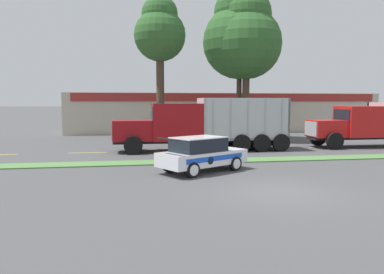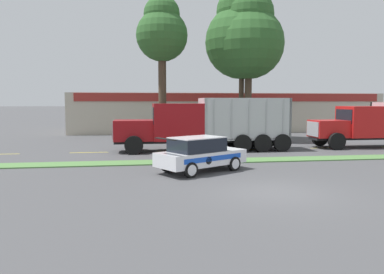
% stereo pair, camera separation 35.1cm
% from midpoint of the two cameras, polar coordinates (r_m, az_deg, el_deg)
% --- Properties ---
extents(ground_plane, '(600.00, 600.00, 0.00)m').
position_cam_midpoint_polar(ground_plane, '(13.83, 13.16, -8.19)').
color(ground_plane, '#474749').
extents(grass_verge, '(120.00, 1.50, 0.06)m').
position_cam_midpoint_polar(grass_verge, '(20.48, 5.79, -3.61)').
color(grass_verge, '#517F42').
rests_on(grass_verge, ground_plane).
extents(centre_line_3, '(2.40, 0.14, 0.01)m').
position_cam_midpoint_polar(centre_line_3, '(24.72, -15.01, -2.29)').
color(centre_line_3, yellow).
rests_on(centre_line_3, ground_plane).
extents(centre_line_4, '(2.40, 0.14, 0.01)m').
position_cam_midpoint_polar(centre_line_4, '(24.70, -2.46, -2.12)').
color(centre_line_4, yellow).
rests_on(centre_line_4, ground_plane).
extents(centre_line_5, '(2.40, 0.14, 0.01)m').
position_cam_midpoint_polar(centre_line_5, '(25.82, 9.55, -1.86)').
color(centre_line_5, yellow).
rests_on(centre_line_5, ground_plane).
extents(centre_line_6, '(2.40, 0.14, 0.01)m').
position_cam_midpoint_polar(centre_line_6, '(27.97, 20.13, -1.57)').
color(centre_line_6, yellow).
rests_on(centre_line_6, ground_plane).
extents(dump_truck_lead, '(11.44, 2.81, 3.47)m').
position_cam_midpoint_polar(dump_truck_lead, '(24.55, 0.15, 1.68)').
color(dump_truck_lead, black).
rests_on(dump_truck_lead, ground_plane).
extents(dump_truck_mid, '(12.34, 2.67, 3.62)m').
position_cam_midpoint_polar(dump_truck_mid, '(30.05, 27.08, 1.60)').
color(dump_truck_mid, black).
rests_on(dump_truck_mid, ground_plane).
extents(rally_car, '(4.53, 3.66, 1.65)m').
position_cam_midpoint_polar(rally_car, '(17.24, 1.79, -2.55)').
color(rally_car, white).
rests_on(rally_car, ground_plane).
extents(store_building_backdrop, '(33.37, 12.10, 4.14)m').
position_cam_midpoint_polar(store_building_backdrop, '(44.45, 4.67, 3.85)').
color(store_building_backdrop, '#BCB29E').
rests_on(store_building_backdrop, ground_plane).
extents(tree_behind_left, '(5.85, 5.85, 12.43)m').
position_cam_midpoint_polar(tree_behind_left, '(32.34, 8.98, 14.86)').
color(tree_behind_left, '#473828').
rests_on(tree_behind_left, ground_plane).
extents(tree_behind_centre, '(4.14, 4.14, 11.64)m').
position_cam_midpoint_polar(tree_behind_centre, '(31.14, -4.27, 15.66)').
color(tree_behind_centre, '#473828').
rests_on(tree_behind_centre, ground_plane).
extents(tree_behind_right, '(6.24, 6.24, 12.95)m').
position_cam_midpoint_polar(tree_behind_right, '(32.96, 7.95, 15.22)').
color(tree_behind_right, '#473828').
rests_on(tree_behind_right, ground_plane).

